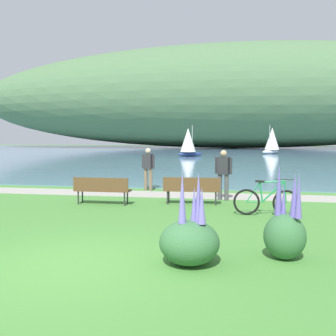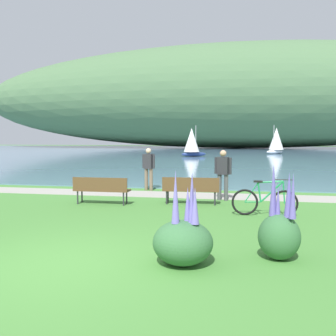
{
  "view_description": "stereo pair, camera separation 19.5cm",
  "coord_description": "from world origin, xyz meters",
  "px_view_note": "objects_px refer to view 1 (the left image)",
  "views": [
    {
      "loc": [
        2.74,
        -5.75,
        2.12
      ],
      "look_at": [
        0.32,
        7.99,
        1.0
      ],
      "focal_mm": 40.17,
      "sensor_mm": 36.0,
      "label": 1
    },
    {
      "loc": [
        2.93,
        -5.72,
        2.12
      ],
      "look_at": [
        0.32,
        7.99,
        1.0
      ],
      "focal_mm": 40.17,
      "sensor_mm": 36.0,
      "label": 2
    }
  ],
  "objects_px": {
    "park_bench_further_along": "(102,188)",
    "bicycle_leaning_near_bench": "(266,201)",
    "person_on_the_grass": "(223,172)",
    "sailboat_mid_bay": "(272,140)",
    "sailboat_nearest_to_shore": "(188,142)",
    "park_bench_near_camera": "(192,188)",
    "person_at_shoreline": "(148,166)"
  },
  "relations": [
    {
      "from": "person_on_the_grass",
      "to": "sailboat_nearest_to_shore",
      "type": "distance_m",
      "value": 29.7
    },
    {
      "from": "park_bench_near_camera",
      "to": "person_on_the_grass",
      "type": "bearing_deg",
      "value": 45.78
    },
    {
      "from": "sailboat_nearest_to_shore",
      "to": "sailboat_mid_bay",
      "type": "relative_size",
      "value": 0.93
    },
    {
      "from": "person_at_shoreline",
      "to": "sailboat_nearest_to_shore",
      "type": "distance_m",
      "value": 27.47
    },
    {
      "from": "park_bench_further_along",
      "to": "sailboat_nearest_to_shore",
      "type": "relative_size",
      "value": 0.51
    },
    {
      "from": "sailboat_nearest_to_shore",
      "to": "park_bench_further_along",
      "type": "bearing_deg",
      "value": -88.21
    },
    {
      "from": "bicycle_leaning_near_bench",
      "to": "person_at_shoreline",
      "type": "distance_m",
      "value": 6.1
    },
    {
      "from": "person_at_shoreline",
      "to": "person_on_the_grass",
      "type": "relative_size",
      "value": 1.0
    },
    {
      "from": "park_bench_near_camera",
      "to": "person_on_the_grass",
      "type": "relative_size",
      "value": 1.06
    },
    {
      "from": "sailboat_nearest_to_shore",
      "to": "sailboat_mid_bay",
      "type": "height_order",
      "value": "sailboat_mid_bay"
    },
    {
      "from": "person_on_the_grass",
      "to": "sailboat_mid_bay",
      "type": "xyz_separation_m",
      "value": [
        5.23,
        38.22,
        0.83
      ]
    },
    {
      "from": "park_bench_near_camera",
      "to": "person_at_shoreline",
      "type": "distance_m",
      "value": 3.6
    },
    {
      "from": "person_on_the_grass",
      "to": "sailboat_mid_bay",
      "type": "height_order",
      "value": "sailboat_mid_bay"
    },
    {
      "from": "person_at_shoreline",
      "to": "sailboat_nearest_to_shore",
      "type": "xyz_separation_m",
      "value": [
        -1.68,
        27.41,
        0.71
      ]
    },
    {
      "from": "person_at_shoreline",
      "to": "person_on_the_grass",
      "type": "bearing_deg",
      "value": -31.95
    },
    {
      "from": "bicycle_leaning_near_bench",
      "to": "sailboat_mid_bay",
      "type": "bearing_deg",
      "value": 84.38
    },
    {
      "from": "sailboat_mid_bay",
      "to": "sailboat_nearest_to_shore",
      "type": "bearing_deg",
      "value": -138.22
    },
    {
      "from": "bicycle_leaning_near_bench",
      "to": "person_on_the_grass",
      "type": "xyz_separation_m",
      "value": [
        -1.23,
        2.38,
        0.58
      ]
    },
    {
      "from": "person_on_the_grass",
      "to": "sailboat_nearest_to_shore",
      "type": "relative_size",
      "value": 0.49
    },
    {
      "from": "park_bench_near_camera",
      "to": "person_on_the_grass",
      "type": "xyz_separation_m",
      "value": [
        0.97,
        0.99,
        0.46
      ]
    },
    {
      "from": "park_bench_further_along",
      "to": "sailboat_nearest_to_shore",
      "type": "distance_m",
      "value": 30.89
    },
    {
      "from": "person_at_shoreline",
      "to": "sailboat_nearest_to_shore",
      "type": "relative_size",
      "value": 0.49
    },
    {
      "from": "park_bench_near_camera",
      "to": "park_bench_further_along",
      "type": "distance_m",
      "value": 2.86
    },
    {
      "from": "park_bench_near_camera",
      "to": "park_bench_further_along",
      "type": "bearing_deg",
      "value": -169.07
    },
    {
      "from": "park_bench_further_along",
      "to": "person_at_shoreline",
      "type": "height_order",
      "value": "person_at_shoreline"
    },
    {
      "from": "sailboat_nearest_to_shore",
      "to": "park_bench_near_camera",
      "type": "bearing_deg",
      "value": -82.91
    },
    {
      "from": "park_bench_further_along",
      "to": "bicycle_leaning_near_bench",
      "type": "relative_size",
      "value": 1.02
    },
    {
      "from": "bicycle_leaning_near_bench",
      "to": "sailboat_nearest_to_shore",
      "type": "relative_size",
      "value": 0.51
    },
    {
      "from": "park_bench_near_camera",
      "to": "park_bench_further_along",
      "type": "height_order",
      "value": "same"
    },
    {
      "from": "sailboat_mid_bay",
      "to": "person_on_the_grass",
      "type": "bearing_deg",
      "value": -97.79
    },
    {
      "from": "person_on_the_grass",
      "to": "bicycle_leaning_near_bench",
      "type": "bearing_deg",
      "value": -62.62
    },
    {
      "from": "park_bench_further_along",
      "to": "person_on_the_grass",
      "type": "height_order",
      "value": "person_on_the_grass"
    }
  ]
}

